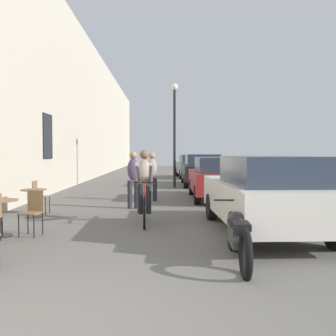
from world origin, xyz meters
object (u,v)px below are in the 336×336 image
Objects in this scene: cafe_chair_mid_toward_street at (33,209)px; cafe_table_far at (34,197)px; cafe_table_mid at (1,210)px; cyclist_on_bicycle at (144,188)px; parked_car_nearest at (264,193)px; pedestrian_near at (133,176)px; street_lamp at (175,122)px; parked_car_fourth at (191,166)px; parked_motorcycle at (238,235)px; parked_car_third at (201,169)px; pedestrian_mid at (152,174)px; cafe_chair_far_toward_street at (39,195)px; parked_car_second at (217,178)px.

cafe_chair_mid_toward_street is 1.24× the size of cafe_table_far.
cafe_table_mid is 0.41× the size of cyclist_on_bicycle.
cafe_table_mid is at bearing -177.76° from parked_car_nearest.
pedestrian_near is 0.34× the size of street_lamp.
parked_car_fourth is at bearing 78.33° from pedestrian_near.
cafe_table_mid is at bearing -106.60° from parked_car_fourth.
parked_motorcycle is at bearing -26.71° from cafe_chair_mid_toward_street.
pedestrian_near is 8.17m from parked_car_third.
pedestrian_mid is 5.71m from parked_car_nearest.
cafe_chair_far_toward_street is 5.99m from parked_car_nearest.
pedestrian_mid is 2.31m from parked_car_second.
parked_car_nearest is 1.03× the size of parked_car_fourth.
cafe_chair_mid_toward_street is 7.25m from parked_car_second.
pedestrian_mid reaches higher than parked_car_second.
parked_car_second reaches higher than cafe_chair_far_toward_street.
parked_car_nearest reaches higher than cafe_chair_far_toward_street.
cafe_table_mid is 2.13m from cafe_table_far.
cafe_table_mid is 0.81× the size of cafe_chair_far_toward_street.
pedestrian_mid is at bearing 67.16° from cafe_chair_mid_toward_street.
pedestrian_mid is at bearing -111.25° from parked_car_third.
cafe_table_far is 5.68m from parked_car_nearest.
parked_car_third is (2.31, 5.93, -0.12)m from pedestrian_mid.
cafe_table_far is 15.88m from parked_car_fourth.
street_lamp is (1.02, 9.06, 2.30)m from cyclist_on_bicycle.
cafe_table_mid is 4.67m from parked_motorcycle.
parked_car_fourth is (1.34, 6.71, -2.32)m from street_lamp.
cyclist_on_bicycle is at bearing -15.20° from cafe_table_far.
cafe_table_mid is 2.75m from cafe_chair_far_toward_street.
cafe_table_far is at bearing -147.85° from pedestrian_near.
pedestrian_mid reaches higher than cafe_chair_far_toward_street.
parked_car_nearest is (5.34, -1.92, 0.30)m from cafe_table_far.
pedestrian_near reaches higher than parked_car_nearest.
cyclist_on_bicycle is (2.84, -0.77, 0.29)m from cafe_table_far.
pedestrian_near is at bearing -142.74° from parked_car_second.
pedestrian_near is 0.38× the size of parked_car_third.
parked_car_fourth is 2.01× the size of parked_motorcycle.
cafe_table_far is at bearing 160.22° from parked_car_nearest.
cafe_chair_far_toward_street is (-0.75, 2.67, 0.00)m from cafe_chair_mid_toward_street.
cafe_table_far is 0.16× the size of parked_car_third.
street_lamp is 2.81m from parked_car_third.
cafe_chair_mid_toward_street is at bearing -112.01° from parked_car_third.
pedestrian_mid is 6.36m from parked_car_third.
parked_car_second is at bearing -90.37° from parked_car_third.
pedestrian_mid is at bearing 62.29° from cafe_table_mid.
street_lamp reaches higher than cafe_chair_far_toward_street.
street_lamp is 2.28× the size of parked_motorcycle.
parked_car_third is (5.29, 8.56, 0.29)m from cafe_chair_far_toward_street.
parked_motorcycle is (4.47, -4.54, -0.11)m from cafe_chair_far_toward_street.
parked_motorcycle is (-0.95, -2.00, -0.41)m from parked_car_nearest.
cafe_table_far is at bearing -109.08° from parked_car_fourth.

